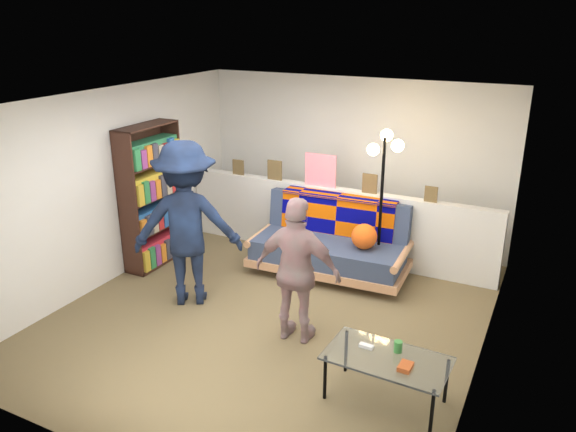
% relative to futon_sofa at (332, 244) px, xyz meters
% --- Properties ---
extents(ground, '(5.00, 5.00, 0.00)m').
position_rel_futon_sofa_xyz_m(ground, '(-0.19, -1.30, -0.40)').
color(ground, brown).
rests_on(ground, ground).
extents(room_shell, '(4.60, 5.05, 2.45)m').
position_rel_futon_sofa_xyz_m(room_shell, '(-0.19, -0.82, 1.27)').
color(room_shell, silver).
rests_on(room_shell, ground).
extents(half_wall_ledge, '(4.45, 0.15, 1.00)m').
position_rel_futon_sofa_xyz_m(half_wall_ledge, '(-0.19, 0.50, 0.10)').
color(half_wall_ledge, silver).
rests_on(half_wall_ledge, ground).
extents(ledge_decor, '(2.97, 0.02, 0.45)m').
position_rel_futon_sofa_xyz_m(ledge_decor, '(-0.41, 0.48, 0.77)').
color(ledge_decor, brown).
rests_on(ledge_decor, half_wall_ledge).
extents(futon_sofa, '(2.06, 1.07, 0.87)m').
position_rel_futon_sofa_xyz_m(futon_sofa, '(0.00, 0.00, 0.00)').
color(futon_sofa, tan).
rests_on(futon_sofa, ground).
extents(bookshelf, '(0.32, 0.95, 1.89)m').
position_rel_futon_sofa_xyz_m(bookshelf, '(-2.27, -0.77, 0.48)').
color(bookshelf, black).
rests_on(bookshelf, ground).
extents(coffee_table, '(1.08, 0.62, 0.55)m').
position_rel_futon_sofa_xyz_m(coffee_table, '(1.42, -2.20, 0.01)').
color(coffee_table, black).
rests_on(coffee_table, ground).
extents(floor_lamp, '(0.45, 0.37, 1.91)m').
position_rel_futon_sofa_xyz_m(floor_lamp, '(0.59, 0.14, 0.95)').
color(floor_lamp, black).
rests_on(floor_lamp, ground).
extents(person_left, '(1.43, 1.24, 1.93)m').
position_rel_futon_sofa_xyz_m(person_left, '(-1.21, -1.44, 0.56)').
color(person_left, black).
rests_on(person_left, ground).
extents(person_right, '(0.93, 0.43, 1.55)m').
position_rel_futon_sofa_xyz_m(person_right, '(0.29, -1.63, 0.37)').
color(person_right, '#C68085').
rests_on(person_right, ground).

